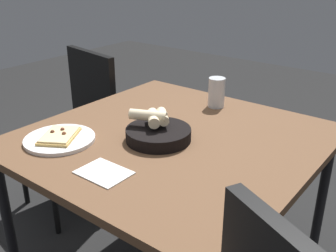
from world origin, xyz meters
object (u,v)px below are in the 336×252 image
(beer_glass, at_px, (216,94))
(chair_near, at_px, (76,121))
(dining_table, at_px, (172,150))
(pizza_plate, at_px, (60,138))
(bread_basket, at_px, (158,132))

(beer_glass, xyz_separation_m, chair_near, (-0.81, -0.15, -0.29))
(dining_table, xyz_separation_m, pizza_plate, (-0.30, -0.29, 0.07))
(dining_table, xyz_separation_m, chair_near, (-0.85, 0.23, -0.17))
(beer_glass, height_order, chair_near, chair_near)
(dining_table, height_order, bread_basket, bread_basket)
(bread_basket, distance_m, chair_near, 0.91)
(bread_basket, relative_size, chair_near, 0.27)
(dining_table, distance_m, bread_basket, 0.11)
(pizza_plate, height_order, chair_near, chair_near)
(chair_near, bearing_deg, beer_glass, 10.19)
(dining_table, distance_m, beer_glass, 0.39)
(pizza_plate, distance_m, bread_basket, 0.36)
(dining_table, height_order, pizza_plate, pizza_plate)
(dining_table, relative_size, bread_basket, 4.34)
(dining_table, relative_size, pizza_plate, 4.04)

